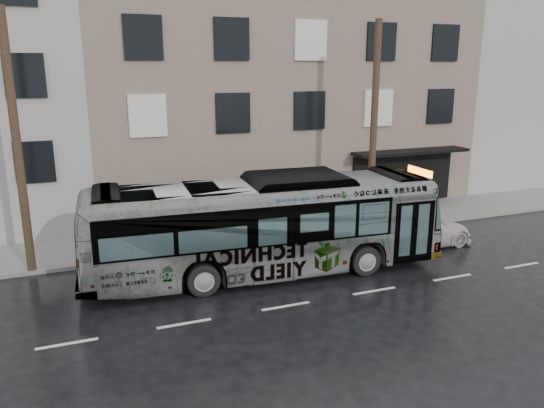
{
  "coord_description": "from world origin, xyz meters",
  "views": [
    {
      "loc": [
        -5.89,
        -16.5,
        7.28
      ],
      "look_at": [
        1.48,
        2.5,
        1.94
      ],
      "focal_mm": 35.0,
      "sensor_mm": 36.0,
      "label": 1
    }
  ],
  "objects_px": {
    "sign_post": "(391,200)",
    "bus": "(264,226)",
    "white_sedan": "(417,230)",
    "utility_pole_front": "(374,128)",
    "utility_pole_rear": "(17,145)"
  },
  "relations": [
    {
      "from": "utility_pole_front",
      "to": "sign_post",
      "type": "distance_m",
      "value": 3.48
    },
    {
      "from": "sign_post",
      "to": "white_sedan",
      "type": "bearing_deg",
      "value": -96.91
    },
    {
      "from": "utility_pole_front",
      "to": "bus",
      "type": "xyz_separation_m",
      "value": [
        -6.15,
        -2.96,
        -2.87
      ]
    },
    {
      "from": "utility_pole_rear",
      "to": "bus",
      "type": "bearing_deg",
      "value": -20.67
    },
    {
      "from": "white_sedan",
      "to": "utility_pole_rear",
      "type": "bearing_deg",
      "value": 80.33
    },
    {
      "from": "sign_post",
      "to": "utility_pole_front",
      "type": "bearing_deg",
      "value": 180.0
    },
    {
      "from": "sign_post",
      "to": "white_sedan",
      "type": "height_order",
      "value": "sign_post"
    },
    {
      "from": "utility_pole_rear",
      "to": "white_sedan",
      "type": "xyz_separation_m",
      "value": [
        14.8,
        -2.45,
        -3.96
      ]
    },
    {
      "from": "utility_pole_rear",
      "to": "sign_post",
      "type": "distance_m",
      "value": 15.46
    },
    {
      "from": "utility_pole_rear",
      "to": "sign_post",
      "type": "bearing_deg",
      "value": 0.0
    },
    {
      "from": "sign_post",
      "to": "bus",
      "type": "height_order",
      "value": "bus"
    },
    {
      "from": "sign_post",
      "to": "bus",
      "type": "xyz_separation_m",
      "value": [
        -7.25,
        -2.96,
        0.43
      ]
    },
    {
      "from": "sign_post",
      "to": "bus",
      "type": "bearing_deg",
      "value": -157.78
    },
    {
      "from": "bus",
      "to": "white_sedan",
      "type": "bearing_deg",
      "value": -82.18
    },
    {
      "from": "utility_pole_rear",
      "to": "sign_post",
      "type": "xyz_separation_m",
      "value": [
        15.1,
        0.0,
        -3.3
      ]
    }
  ]
}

